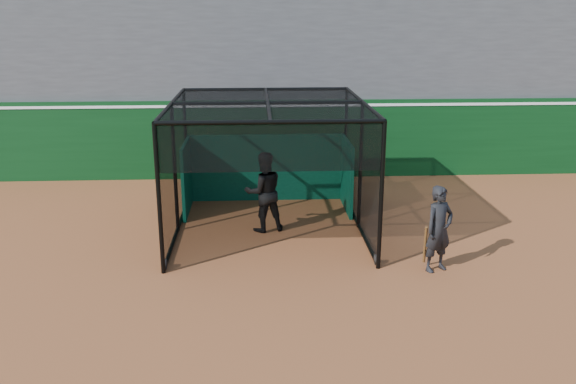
{
  "coord_description": "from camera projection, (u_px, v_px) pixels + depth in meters",
  "views": [
    {
      "loc": [
        0.02,
        -10.79,
        5.25
      ],
      "look_at": [
        0.71,
        2.0,
        1.4
      ],
      "focal_mm": 38.0,
      "sensor_mm": 36.0,
      "label": 1
    }
  ],
  "objects": [
    {
      "name": "ground",
      "position": [
        257.0,
        291.0,
        11.83
      ],
      "size": [
        120.0,
        120.0,
        0.0
      ],
      "primitive_type": "plane",
      "color": "brown",
      "rests_on": "ground"
    },
    {
      "name": "grandstand",
      "position": [
        254.0,
        31.0,
        22.28
      ],
      "size": [
        50.0,
        7.85,
        8.95
      ],
      "color": "#4C4C4F",
      "rests_on": "ground"
    },
    {
      "name": "batting_cage",
      "position": [
        268.0,
        168.0,
        14.76
      ],
      "size": [
        4.59,
        5.17,
        3.14
      ],
      "color": "black",
      "rests_on": "ground"
    },
    {
      "name": "outfield_wall",
      "position": [
        255.0,
        138.0,
        19.59
      ],
      "size": [
        50.0,
        0.5,
        2.5
      ],
      "color": "#093413",
      "rests_on": "ground"
    },
    {
      "name": "on_deck_player",
      "position": [
        439.0,
        229.0,
        12.53
      ],
      "size": [
        0.79,
        0.69,
        1.83
      ],
      "color": "black",
      "rests_on": "ground"
    },
    {
      "name": "batter",
      "position": [
        264.0,
        192.0,
        14.82
      ],
      "size": [
        1.12,
        0.97,
        1.98
      ],
      "primitive_type": "imported",
      "rotation": [
        0.0,
        0.0,
        3.4
      ],
      "color": "black",
      "rests_on": "ground"
    }
  ]
}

